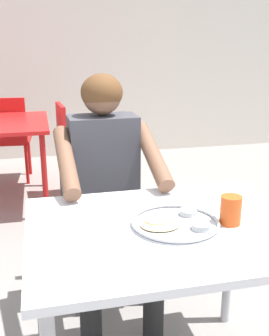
{
  "coord_description": "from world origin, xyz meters",
  "views": [
    {
      "loc": [
        -0.51,
        -1.27,
        1.38
      ],
      "look_at": [
        -0.14,
        0.29,
        0.89
      ],
      "focal_mm": 43.7,
      "sensor_mm": 36.0,
      "label": 1
    }
  ],
  "objects_px": {
    "drinking_cup": "(231,210)",
    "chair_red_right": "(75,145)",
    "diner_foreground": "(107,179)",
    "thali_tray": "(175,222)",
    "table_foreground": "(165,246)",
    "chair_foreground": "(100,209)",
    "chair_red_far": "(7,134)"
  },
  "relations": [
    {
      "from": "diner_foreground",
      "to": "chair_red_right",
      "type": "distance_m",
      "value": 1.7
    },
    {
      "from": "drinking_cup",
      "to": "chair_red_far",
      "type": "distance_m",
      "value": 3.06
    },
    {
      "from": "thali_tray",
      "to": "chair_red_right",
      "type": "height_order",
      "value": "chair_red_right"
    },
    {
      "from": "table_foreground",
      "to": "diner_foreground",
      "type": "bearing_deg",
      "value": 101.2
    },
    {
      "from": "table_foreground",
      "to": "diner_foreground",
      "type": "xyz_separation_m",
      "value": [
        -0.12,
        0.59,
        0.08
      ]
    },
    {
      "from": "drinking_cup",
      "to": "chair_red_far",
      "type": "height_order",
      "value": "chair_red_far"
    },
    {
      "from": "thali_tray",
      "to": "chair_red_right",
      "type": "relative_size",
      "value": 0.38
    },
    {
      "from": "chair_red_right",
      "to": "diner_foreground",
      "type": "bearing_deg",
      "value": -89.65
    },
    {
      "from": "thali_tray",
      "to": "chair_red_far",
      "type": "height_order",
      "value": "chair_red_far"
    },
    {
      "from": "chair_red_far",
      "to": "chair_red_right",
      "type": "bearing_deg",
      "value": -42.58
    },
    {
      "from": "drinking_cup",
      "to": "chair_red_far",
      "type": "xyz_separation_m",
      "value": [
        -0.98,
        2.88,
        -0.29
      ]
    },
    {
      "from": "chair_red_right",
      "to": "chair_red_far",
      "type": "xyz_separation_m",
      "value": [
        -0.61,
        0.56,
        0.01
      ]
    },
    {
      "from": "drinking_cup",
      "to": "diner_foreground",
      "type": "distance_m",
      "value": 0.73
    },
    {
      "from": "chair_foreground",
      "to": "chair_red_right",
      "type": "height_order",
      "value": "chair_red_right"
    },
    {
      "from": "chair_red_far",
      "to": "chair_foreground",
      "type": "bearing_deg",
      "value": -73.08
    },
    {
      "from": "table_foreground",
      "to": "chair_red_far",
      "type": "bearing_deg",
      "value": 104.61
    },
    {
      "from": "table_foreground",
      "to": "thali_tray",
      "type": "bearing_deg",
      "value": -8.08
    },
    {
      "from": "chair_red_right",
      "to": "thali_tray",
      "type": "bearing_deg",
      "value": -85.92
    },
    {
      "from": "chair_foreground",
      "to": "chair_red_far",
      "type": "xyz_separation_m",
      "value": [
        -0.62,
        2.03,
        0.02
      ]
    },
    {
      "from": "table_foreground",
      "to": "chair_foreground",
      "type": "bearing_deg",
      "value": 98.59
    },
    {
      "from": "thali_tray",
      "to": "chair_foreground",
      "type": "distance_m",
      "value": 0.87
    },
    {
      "from": "table_foreground",
      "to": "chair_red_right",
      "type": "xyz_separation_m",
      "value": [
        -0.13,
        2.28,
        -0.16
      ]
    },
    {
      "from": "diner_foreground",
      "to": "chair_foreground",
      "type": "bearing_deg",
      "value": 91.41
    },
    {
      "from": "table_foreground",
      "to": "diner_foreground",
      "type": "distance_m",
      "value": 0.61
    },
    {
      "from": "diner_foreground",
      "to": "chair_red_right",
      "type": "bearing_deg",
      "value": 90.35
    },
    {
      "from": "thali_tray",
      "to": "drinking_cup",
      "type": "bearing_deg",
      "value": -10.33
    },
    {
      "from": "table_foreground",
      "to": "drinking_cup",
      "type": "relative_size",
      "value": 9.3
    },
    {
      "from": "chair_red_far",
      "to": "diner_foreground",
      "type": "bearing_deg",
      "value": -74.51
    },
    {
      "from": "drinking_cup",
      "to": "chair_red_right",
      "type": "xyz_separation_m",
      "value": [
        -0.37,
        2.32,
        -0.3
      ]
    },
    {
      "from": "drinking_cup",
      "to": "chair_red_far",
      "type": "relative_size",
      "value": 0.12
    },
    {
      "from": "diner_foreground",
      "to": "drinking_cup",
      "type": "bearing_deg",
      "value": -60.67
    },
    {
      "from": "chair_red_right",
      "to": "chair_red_far",
      "type": "distance_m",
      "value": 0.83
    }
  ]
}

